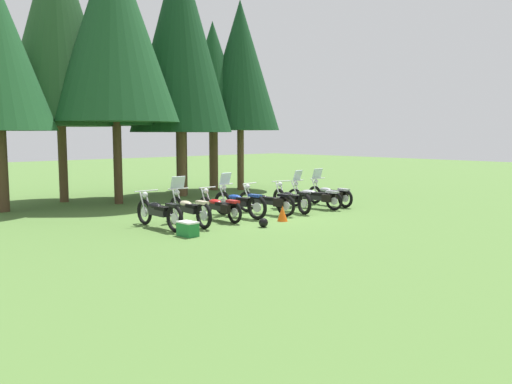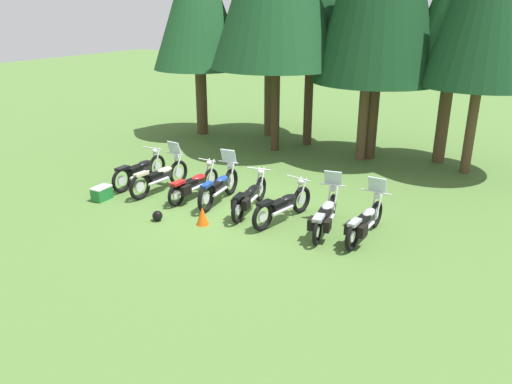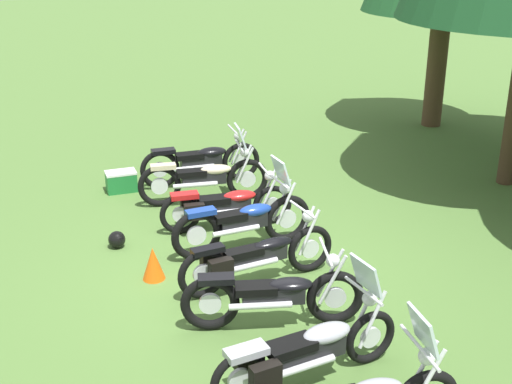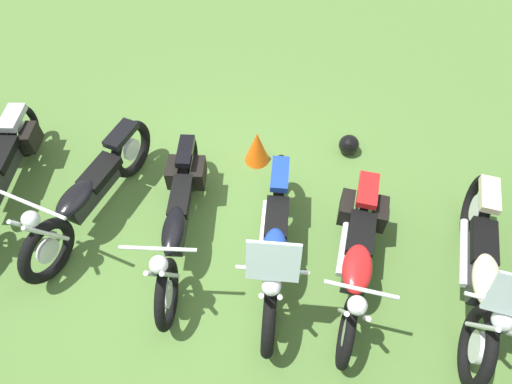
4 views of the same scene
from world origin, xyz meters
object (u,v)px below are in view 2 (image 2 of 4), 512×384
Objects in this scene: motorcycle_6 at (325,214)px; picnic_cooler at (102,193)px; motorcycle_7 at (365,221)px; motorcycle_3 at (219,186)px; dropped_helmet at (157,216)px; motorcycle_5 at (283,205)px; motorcycle_1 at (160,176)px; motorcycle_0 at (140,170)px; motorcycle_2 at (193,184)px; pine_tree_6 at (459,1)px; traffic_cone at (202,216)px; motorcycle_4 at (249,197)px; pine_tree_0 at (198,0)px.

motorcycle_6 is 4.00× the size of picnic_cooler.
motorcycle_7 reaches higher than motorcycle_6.
picnic_cooler is (-3.02, -1.50, -0.28)m from motorcycle_3.
motorcycle_7 reaches higher than dropped_helmet.
motorcycle_5 is 1.02× the size of motorcycle_7.
motorcycle_1 is 1.03× the size of motorcycle_6.
motorcycle_0 is 1.02× the size of motorcycle_6.
motorcycle_2 is at bearing 90.66° from motorcycle_3.
motorcycle_1 is 10.89m from pine_tree_6.
motorcycle_6 is 3.06m from traffic_cone.
motorcycle_4 is 4.87× the size of traffic_cone.
pine_tree_0 is 9.69m from picnic_cooler.
dropped_helmet is (-1.74, -1.68, -0.30)m from motorcycle_4.
motorcycle_4 is 1.04× the size of motorcycle_5.
dropped_helmet is at bearing -161.79° from traffic_cone.
pine_tree_0 is (-7.31, 6.64, 4.97)m from motorcycle_5.
motorcycle_2 is at bearing 95.39° from dropped_helmet.
motorcycle_4 is at bearing 97.51° from motorcycle_5.
motorcycle_0 is at bearing 85.84° from motorcycle_1.
motorcycle_2 is 4.59× the size of traffic_cone.
motorcycle_6 is at bearing 98.00° from motorcycle_7.
motorcycle_4 is at bearing 44.10° from dropped_helmet.
pine_tree_0 is at bearing 41.96° from motorcycle_6.
motorcycle_7 is at bearing -85.91° from motorcycle_1.
picnic_cooler is at bearing -74.65° from pine_tree_0.
motorcycle_7 is (6.26, -0.10, -0.03)m from motorcycle_1.
motorcycle_1 reaches higher than motorcycle_0.
motorcycle_5 is (5.07, -0.29, -0.03)m from motorcycle_0.
motorcycle_7 is 12.54m from pine_tree_0.
dropped_helmet is (1.34, -1.74, -0.34)m from motorcycle_1.
pine_tree_0 is (-8.48, 6.69, 4.96)m from motorcycle_6.
motorcycle_4 is at bearing 65.71° from traffic_cone.
motorcycle_2 is 5.09m from motorcycle_7.
motorcycle_7 reaches higher than motorcycle_0.
motorcycle_1 is at bearing 91.94° from motorcycle_7.
motorcycle_2 is at bearing 133.62° from traffic_cone.
motorcycle_1 reaches higher than traffic_cone.
motorcycle_0 is 11.38m from pine_tree_6.
pine_tree_0 is at bearing 32.86° from motorcycle_3.
motorcycle_5 is at bearing 13.49° from picnic_cooler.
picnic_cooler is at bearing 171.28° from dropped_helmet.
motorcycle_0 reaches higher than picnic_cooler.
picnic_cooler is at bearing 102.80° from motorcycle_7.
motorcycle_2 is 1.90m from motorcycle_4.
motorcycle_5 is 0.28× the size of pine_tree_0.
dropped_helmet is (-0.67, -1.86, -0.35)m from motorcycle_3.
motorcycle_3 is 9.73m from pine_tree_6.
picnic_cooler is at bearing 148.60° from motorcycle_1.
pine_tree_0 reaches higher than motorcycle_4.
motorcycle_2 is at bearing 77.39° from motorcycle_6.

